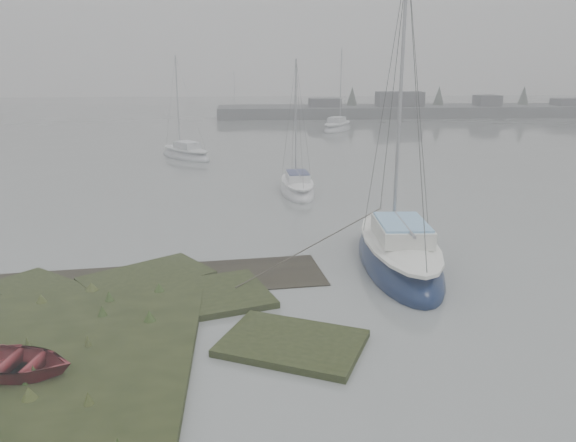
% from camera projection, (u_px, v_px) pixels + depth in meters
% --- Properties ---
extents(ground, '(160.00, 160.00, 0.00)m').
position_uv_depth(ground, '(253.00, 156.00, 43.65)').
color(ground, slate).
rests_on(ground, ground).
extents(far_shoreline, '(60.00, 8.00, 4.15)m').
position_uv_depth(far_shoreline, '(447.00, 110.00, 76.01)').
color(far_shoreline, '#4C4F51').
rests_on(far_shoreline, ground).
extents(sailboat_main, '(3.03, 8.07, 11.21)m').
position_uv_depth(sailboat_main, '(398.00, 256.00, 20.14)').
color(sailboat_main, '#0B1839').
rests_on(sailboat_main, ground).
extents(sailboat_white, '(1.99, 5.59, 7.81)m').
position_uv_depth(sailboat_white, '(297.00, 188.00, 31.42)').
color(sailboat_white, silver).
rests_on(sailboat_white, ground).
extents(sailboat_far_a, '(5.09, 5.72, 8.17)m').
position_uv_depth(sailboat_far_a, '(186.00, 155.00, 42.76)').
color(sailboat_far_a, '#A9ADB3').
rests_on(sailboat_far_a, ground).
extents(sailboat_far_b, '(4.93, 6.75, 9.19)m').
position_uv_depth(sailboat_far_b, '(337.00, 128.00, 60.08)').
color(sailboat_far_b, '#A9ADB2').
rests_on(sailboat_far_b, ground).
extents(sailboat_far_c, '(4.57, 3.64, 6.32)m').
position_uv_depth(sailboat_far_c, '(239.00, 116.00, 74.46)').
color(sailboat_far_c, silver).
rests_on(sailboat_far_c, ground).
extents(dinghy, '(3.13, 2.51, 0.58)m').
position_uv_depth(dinghy, '(13.00, 362.00, 12.68)').
color(dinghy, maroon).
rests_on(dinghy, marsh_bank).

